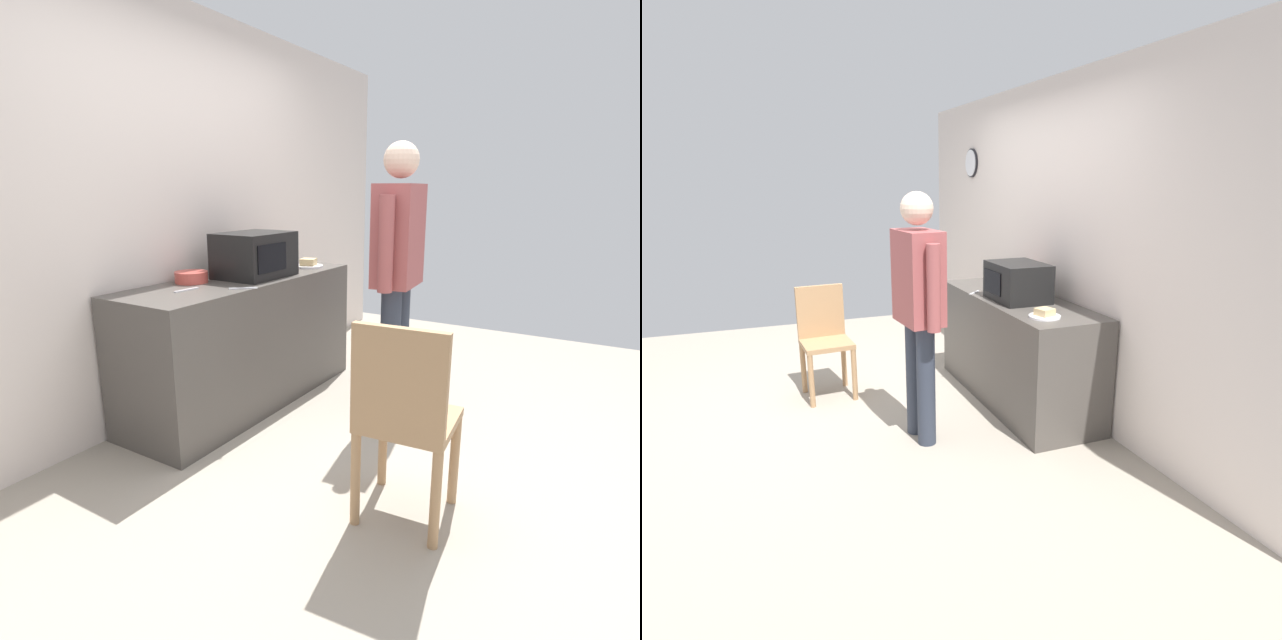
% 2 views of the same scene
% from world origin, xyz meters
% --- Properties ---
extents(ground_plane, '(6.00, 6.00, 0.00)m').
position_xyz_m(ground_plane, '(0.00, 0.00, 0.00)').
color(ground_plane, '#9E9384').
extents(back_wall, '(5.40, 0.13, 2.60)m').
position_xyz_m(back_wall, '(-0.00, 1.60, 1.30)').
color(back_wall, silver).
rests_on(back_wall, ground_plane).
extents(kitchen_counter, '(1.84, 0.62, 0.88)m').
position_xyz_m(kitchen_counter, '(0.20, 1.22, 0.44)').
color(kitchen_counter, '#4C4742').
rests_on(kitchen_counter, ground_plane).
extents(microwave, '(0.50, 0.39, 0.30)m').
position_xyz_m(microwave, '(0.29, 1.17, 1.03)').
color(microwave, black).
rests_on(microwave, kitchen_counter).
extents(sandwich_plate, '(0.22, 0.22, 0.07)m').
position_xyz_m(sandwich_plate, '(0.85, 1.10, 0.90)').
color(sandwich_plate, white).
rests_on(sandwich_plate, kitchen_counter).
extents(salad_bowl, '(0.21, 0.21, 0.07)m').
position_xyz_m(salad_bowl, '(-0.10, 1.38, 0.92)').
color(salad_bowl, '#C64C42').
rests_on(salad_bowl, kitchen_counter).
extents(fork_utensil, '(0.13, 0.14, 0.01)m').
position_xyz_m(fork_utensil, '(-0.10, 0.96, 0.89)').
color(fork_utensil, silver).
rests_on(fork_utensil, kitchen_counter).
extents(spoon_utensil, '(0.17, 0.03, 0.01)m').
position_xyz_m(spoon_utensil, '(-0.31, 1.22, 0.89)').
color(spoon_utensil, silver).
rests_on(spoon_utensil, kitchen_counter).
extents(person_standing, '(0.59, 0.28, 1.75)m').
position_xyz_m(person_standing, '(0.59, 0.26, 1.02)').
color(person_standing, '#2C3341').
rests_on(person_standing, ground_plane).
extents(wooden_chair, '(0.43, 0.43, 0.94)m').
position_xyz_m(wooden_chair, '(-0.51, -0.25, 0.52)').
color(wooden_chair, '#A87F56').
rests_on(wooden_chair, ground_plane).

